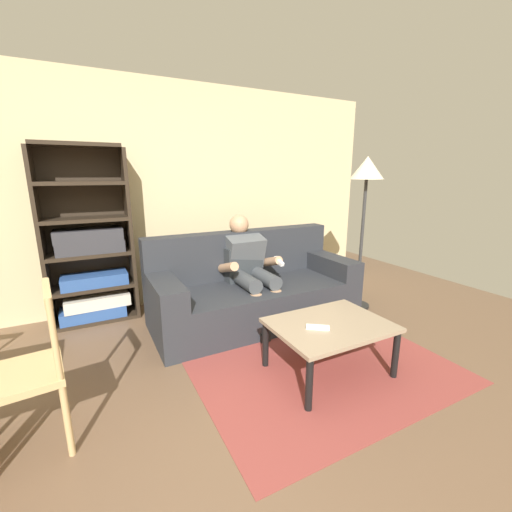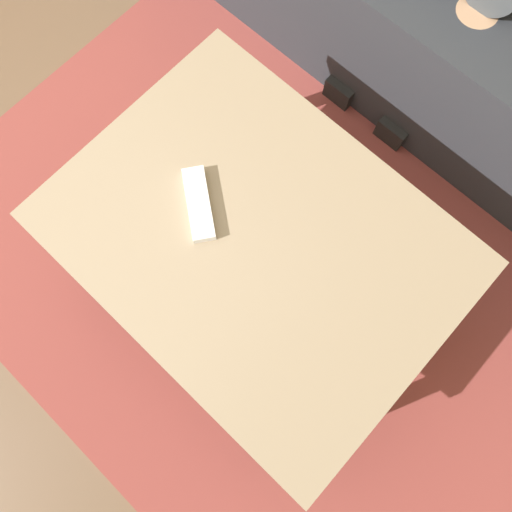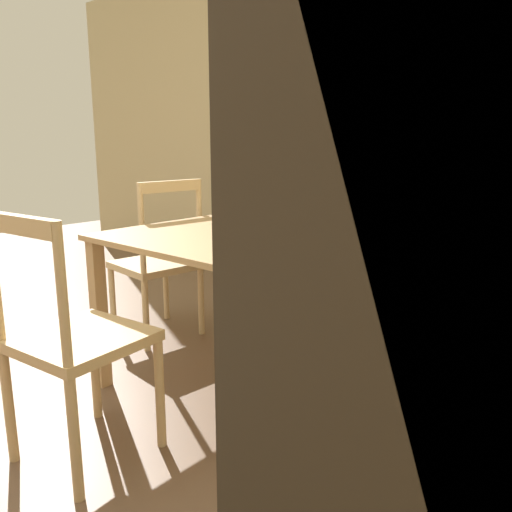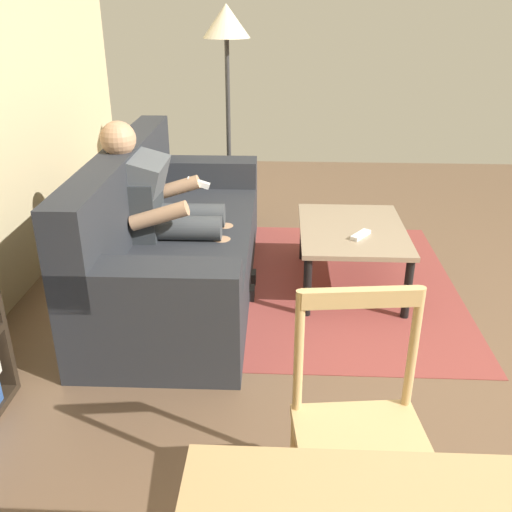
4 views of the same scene
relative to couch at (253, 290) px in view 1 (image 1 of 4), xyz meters
The scene contains 10 objects.
ground_plane 2.10m from the couch, 121.55° to the right, with size 8.46×8.46×0.00m, color brown.
wall_back 1.75m from the couch, 137.24° to the left, with size 6.46×0.12×2.54m, color #D1BC8C.
couch is the anchor object (origin of this frame).
person_lounging 0.24m from the couch, 151.23° to the left, with size 0.59×0.91×1.10m.
coffee_table 1.17m from the couch, 86.20° to the right, with size 0.88×0.67×0.41m.
tv_remote 1.20m from the couch, 93.17° to the right, with size 0.05×0.17×0.02m, color white.
bookshelf 1.72m from the couch, 153.26° to the left, with size 0.84×0.36×1.81m.
dining_chair_facing_couch 2.13m from the couch, 152.56° to the right, with size 0.46×0.46×0.93m.
area_rug 1.21m from the couch, 86.20° to the right, with size 2.00×1.40×0.01m, color brown.
floor_lamp 1.68m from the couch, 12.37° to the right, with size 0.36×0.36×1.71m.
Camera 1 is at (-0.41, -1.20, 1.51)m, focal length 23.15 mm.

